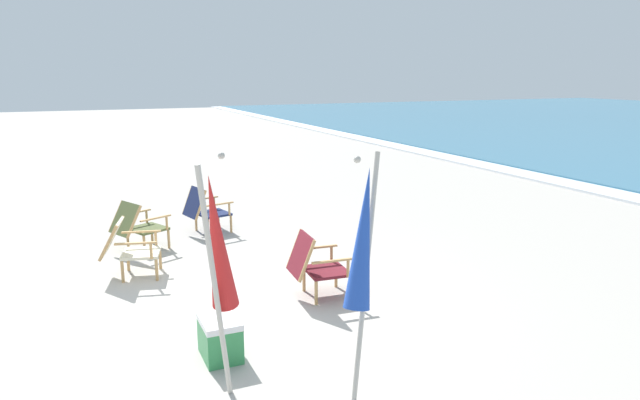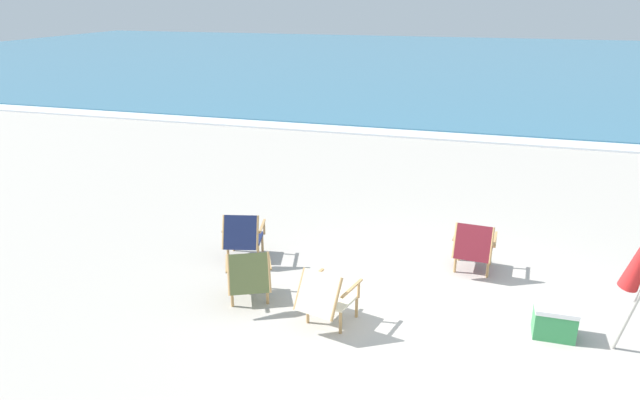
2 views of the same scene
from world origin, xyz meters
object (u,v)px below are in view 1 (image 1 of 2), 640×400
Objects in this scene: cooler_box at (220,337)px; beach_chair_mid_center at (128,246)px; umbrella_furled_blue at (363,240)px; beach_chair_back_right at (137,224)px; beach_chair_front_left at (315,264)px; beach_chair_far_center at (205,209)px; umbrella_furled_red at (217,246)px.

beach_chair_mid_center is at bearing -168.08° from cooler_box.
umbrella_furled_blue is 4.24× the size of cooler_box.
beach_chair_back_right is at bearing -175.21° from cooler_box.
beach_chair_front_left is 0.99× the size of beach_chair_far_center.
beach_chair_mid_center is 2.23m from beach_chair_far_center.
umbrella_furled_blue is (3.79, 1.53, 0.93)m from beach_chair_mid_center.
beach_chair_far_center is 0.39× the size of umbrella_furled_red.
cooler_box is (4.43, -0.85, -0.23)m from beach_chair_far_center.
umbrella_furled_blue is at bearing 74.66° from umbrella_furled_red.
umbrella_furled_red is (5.20, -1.02, 0.93)m from beach_chair_far_center.
beach_chair_far_center is at bearing 140.53° from beach_chair_mid_center.
beach_chair_front_left is 1.77m from cooler_box.
beach_chair_mid_center reaches higher than beach_chair_back_right.
beach_chair_front_left reaches higher than cooler_box.
beach_chair_far_center is at bearing 116.95° from beach_chair_back_right.
beach_chair_back_right is (-1.13, 0.25, -0.00)m from beach_chair_mid_center.
umbrella_furled_red is 1.01× the size of umbrella_furled_blue.
beach_chair_front_left is 3.46m from beach_chair_far_center.
umbrella_furled_blue reaches higher than beach_chair_mid_center.
umbrella_furled_red reaches higher than beach_chair_far_center.
beach_chair_mid_center is 1.77× the size of cooler_box.
beach_chair_mid_center is 3.63m from umbrella_furled_red.
beach_chair_far_center reaches higher than cooler_box.
umbrella_furled_red reaches higher than beach_chair_back_right.
umbrella_furled_blue is (0.31, 1.13, -0.01)m from umbrella_furled_red.
cooler_box is (3.83, 0.32, -0.22)m from beach_chair_back_right.
beach_chair_back_right is 3.85m from cooler_box.
beach_chair_back_right is 1.14× the size of beach_chair_far_center.
beach_chair_far_center is 1.67× the size of cooler_box.
umbrella_furled_red is at bearing -12.34° from cooler_box.
umbrella_furled_red is (4.61, 0.15, 0.94)m from beach_chair_back_right.
beach_chair_back_right is at bearing -165.42° from umbrella_furled_blue.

